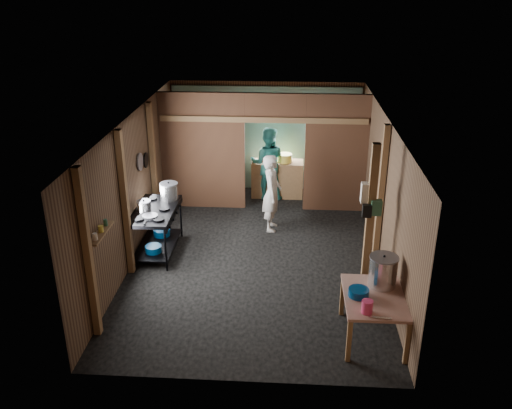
# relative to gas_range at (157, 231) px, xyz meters

# --- Properties ---
(floor) EXTENTS (4.50, 7.00, 0.00)m
(floor) POSITION_rel_gas_range_xyz_m (1.88, 0.05, -0.44)
(floor) COLOR black
(floor) RESTS_ON ground
(ceiling) EXTENTS (4.50, 7.00, 0.00)m
(ceiling) POSITION_rel_gas_range_xyz_m (1.88, 0.05, 2.16)
(ceiling) COLOR #262625
(ceiling) RESTS_ON ground
(wall_back) EXTENTS (4.50, 0.00, 2.60)m
(wall_back) POSITION_rel_gas_range_xyz_m (1.88, 3.55, 0.86)
(wall_back) COLOR brown
(wall_back) RESTS_ON ground
(wall_front) EXTENTS (4.50, 0.00, 2.60)m
(wall_front) POSITION_rel_gas_range_xyz_m (1.88, -3.45, 0.86)
(wall_front) COLOR brown
(wall_front) RESTS_ON ground
(wall_left) EXTENTS (0.00, 7.00, 2.60)m
(wall_left) POSITION_rel_gas_range_xyz_m (-0.37, 0.05, 0.86)
(wall_left) COLOR brown
(wall_left) RESTS_ON ground
(wall_right) EXTENTS (0.00, 7.00, 2.60)m
(wall_right) POSITION_rel_gas_range_xyz_m (4.13, 0.05, 0.86)
(wall_right) COLOR brown
(wall_right) RESTS_ON ground
(partition_left) EXTENTS (1.85, 0.10, 2.60)m
(partition_left) POSITION_rel_gas_range_xyz_m (0.55, 2.25, 0.86)
(partition_left) COLOR brown
(partition_left) RESTS_ON floor
(partition_right) EXTENTS (1.35, 0.10, 2.60)m
(partition_right) POSITION_rel_gas_range_xyz_m (3.46, 2.25, 0.86)
(partition_right) COLOR brown
(partition_right) RESTS_ON floor
(partition_header) EXTENTS (1.30, 0.10, 0.60)m
(partition_header) POSITION_rel_gas_range_xyz_m (2.13, 2.25, 1.86)
(partition_header) COLOR brown
(partition_header) RESTS_ON wall_back
(turquoise_panel) EXTENTS (4.40, 0.06, 2.50)m
(turquoise_panel) POSITION_rel_gas_range_xyz_m (1.88, 3.49, 0.81)
(turquoise_panel) COLOR #6A9B98
(turquoise_panel) RESTS_ON wall_back
(back_counter) EXTENTS (1.20, 0.50, 0.85)m
(back_counter) POSITION_rel_gas_range_xyz_m (2.18, 3.00, -0.02)
(back_counter) COLOR olive
(back_counter) RESTS_ON floor
(wall_clock) EXTENTS (0.20, 0.03, 0.20)m
(wall_clock) POSITION_rel_gas_range_xyz_m (2.13, 3.45, 1.46)
(wall_clock) COLOR silver
(wall_clock) RESTS_ON wall_back
(post_left_a) EXTENTS (0.10, 0.12, 2.60)m
(post_left_a) POSITION_rel_gas_range_xyz_m (-0.30, -2.55, 0.86)
(post_left_a) COLOR olive
(post_left_a) RESTS_ON floor
(post_left_b) EXTENTS (0.10, 0.12, 2.60)m
(post_left_b) POSITION_rel_gas_range_xyz_m (-0.30, -0.75, 0.86)
(post_left_b) COLOR olive
(post_left_b) RESTS_ON floor
(post_left_c) EXTENTS (0.10, 0.12, 2.60)m
(post_left_c) POSITION_rel_gas_range_xyz_m (-0.30, 1.25, 0.86)
(post_left_c) COLOR olive
(post_left_c) RESTS_ON floor
(post_right) EXTENTS (0.10, 0.12, 2.60)m
(post_right) POSITION_rel_gas_range_xyz_m (4.06, -0.15, 0.86)
(post_right) COLOR olive
(post_right) RESTS_ON floor
(post_free) EXTENTS (0.12, 0.12, 2.60)m
(post_free) POSITION_rel_gas_range_xyz_m (3.73, -1.25, 0.86)
(post_free) COLOR olive
(post_free) RESTS_ON floor
(cross_beam) EXTENTS (4.40, 0.12, 0.12)m
(cross_beam) POSITION_rel_gas_range_xyz_m (1.88, 2.20, 1.61)
(cross_beam) COLOR olive
(cross_beam) RESTS_ON wall_left
(pan_lid_big) EXTENTS (0.03, 0.34, 0.34)m
(pan_lid_big) POSITION_rel_gas_range_xyz_m (-0.33, 0.45, 1.21)
(pan_lid_big) COLOR gray
(pan_lid_big) RESTS_ON wall_left
(pan_lid_small) EXTENTS (0.03, 0.30, 0.30)m
(pan_lid_small) POSITION_rel_gas_range_xyz_m (-0.33, 0.85, 1.11)
(pan_lid_small) COLOR black
(pan_lid_small) RESTS_ON wall_left
(wall_shelf) EXTENTS (0.14, 0.80, 0.03)m
(wall_shelf) POSITION_rel_gas_range_xyz_m (-0.27, -2.05, 0.96)
(wall_shelf) COLOR olive
(wall_shelf) RESTS_ON wall_left
(jar_white) EXTENTS (0.07, 0.07, 0.10)m
(jar_white) POSITION_rel_gas_range_xyz_m (-0.27, -2.30, 1.02)
(jar_white) COLOR silver
(jar_white) RESTS_ON wall_shelf
(jar_yellow) EXTENTS (0.08, 0.08, 0.10)m
(jar_yellow) POSITION_rel_gas_range_xyz_m (-0.27, -2.05, 1.02)
(jar_yellow) COLOR yellow
(jar_yellow) RESTS_ON wall_shelf
(jar_green) EXTENTS (0.06, 0.06, 0.10)m
(jar_green) POSITION_rel_gas_range_xyz_m (-0.27, -1.83, 1.02)
(jar_green) COLOR #306245
(jar_green) RESTS_ON wall_shelf
(bag_white) EXTENTS (0.22, 0.15, 0.32)m
(bag_white) POSITION_rel_gas_range_xyz_m (3.68, -1.17, 1.34)
(bag_white) COLOR silver
(bag_white) RESTS_ON post_free
(bag_green) EXTENTS (0.16, 0.12, 0.24)m
(bag_green) POSITION_rel_gas_range_xyz_m (3.80, -1.31, 1.16)
(bag_green) COLOR #306245
(bag_green) RESTS_ON post_free
(bag_black) EXTENTS (0.14, 0.10, 0.20)m
(bag_black) POSITION_rel_gas_range_xyz_m (3.66, -1.33, 1.11)
(bag_black) COLOR black
(bag_black) RESTS_ON post_free
(gas_range) EXTENTS (0.77, 1.51, 0.89)m
(gas_range) POSITION_rel_gas_range_xyz_m (0.00, 0.00, 0.00)
(gas_range) COLOR black
(gas_range) RESTS_ON floor
(prep_table) EXTENTS (0.86, 1.19, 0.70)m
(prep_table) POSITION_rel_gas_range_xyz_m (3.71, -2.39, -0.09)
(prep_table) COLOR tan
(prep_table) RESTS_ON floor
(stove_pot_large) EXTENTS (0.43, 0.43, 0.35)m
(stove_pot_large) POSITION_rel_gas_range_xyz_m (0.17, 0.49, 0.60)
(stove_pot_large) COLOR silver
(stove_pot_large) RESTS_ON gas_range
(stove_pot_med) EXTENTS (0.27, 0.27, 0.23)m
(stove_pot_med) POSITION_rel_gas_range_xyz_m (-0.17, -0.10, 0.54)
(stove_pot_med) COLOR silver
(stove_pot_med) RESTS_ON gas_range
(frying_pan) EXTENTS (0.33, 0.52, 0.07)m
(frying_pan) POSITION_rel_gas_range_xyz_m (0.00, -0.37, 0.47)
(frying_pan) COLOR gray
(frying_pan) RESTS_ON gas_range
(blue_tub_front) EXTENTS (0.30, 0.30, 0.12)m
(blue_tub_front) POSITION_rel_gas_range_xyz_m (0.00, -0.32, -0.21)
(blue_tub_front) COLOR navy
(blue_tub_front) RESTS_ON gas_range
(blue_tub_back) EXTENTS (0.32, 0.32, 0.13)m
(blue_tub_back) POSITION_rel_gas_range_xyz_m (0.00, 0.37, -0.21)
(blue_tub_back) COLOR navy
(blue_tub_back) RESTS_ON gas_range
(stock_pot) EXTENTS (0.46, 0.46, 0.49)m
(stock_pot) POSITION_rel_gas_range_xyz_m (3.84, -2.09, 0.48)
(stock_pot) COLOR silver
(stock_pot) RESTS_ON prep_table
(wash_basin) EXTENTS (0.35, 0.35, 0.11)m
(wash_basin) POSITION_rel_gas_range_xyz_m (3.48, -2.40, 0.31)
(wash_basin) COLOR navy
(wash_basin) RESTS_ON prep_table
(pink_bucket) EXTENTS (0.19, 0.19, 0.18)m
(pink_bucket) POSITION_rel_gas_range_xyz_m (3.54, -2.80, 0.35)
(pink_bucket) COLOR #E3396D
(pink_bucket) RESTS_ON prep_table
(knife) EXTENTS (0.30, 0.07, 0.01)m
(knife) POSITION_rel_gas_range_xyz_m (3.70, -2.92, 0.26)
(knife) COLOR silver
(knife) RESTS_ON prep_table
(yellow_tub) EXTENTS (0.34, 0.34, 0.19)m
(yellow_tub) POSITION_rel_gas_range_xyz_m (2.34, 3.00, 0.50)
(yellow_tub) COLOR yellow
(yellow_tub) RESTS_ON back_counter
(red_cup) EXTENTS (0.13, 0.13, 0.16)m
(red_cup) POSITION_rel_gas_range_xyz_m (1.87, 3.00, 0.48)
(red_cup) COLOR #D03E00
(red_cup) RESTS_ON back_counter
(cook) EXTENTS (0.39, 0.59, 1.60)m
(cook) POSITION_rel_gas_range_xyz_m (2.12, 1.17, 0.35)
(cook) COLOR silver
(cook) RESTS_ON floor
(worker_back) EXTENTS (0.86, 0.69, 1.69)m
(worker_back) POSITION_rel_gas_range_xyz_m (1.96, 2.90, 0.40)
(worker_back) COLOR teal
(worker_back) RESTS_ON floor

